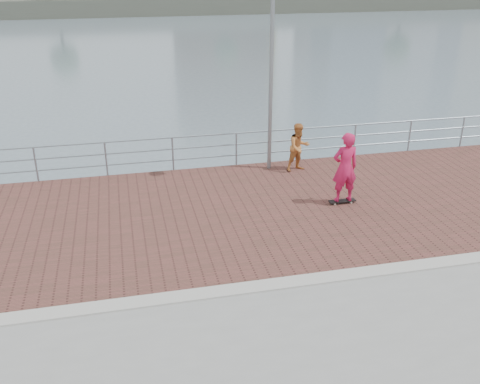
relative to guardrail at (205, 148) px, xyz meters
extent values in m
plane|color=slate|center=(0.00, -7.00, -2.69)|extent=(400.00, 400.00, 0.00)
cube|color=brown|center=(0.00, -3.40, -0.68)|extent=(40.00, 6.80, 0.02)
cube|color=#B7B5AD|center=(0.00, -7.00, -0.66)|extent=(40.00, 0.40, 0.06)
cylinder|color=#8C9EA8|center=(-5.13, 0.00, -0.14)|extent=(0.06, 0.06, 1.10)
cylinder|color=#8C9EA8|center=(-3.08, 0.00, -0.14)|extent=(0.06, 0.06, 1.10)
cylinder|color=#8C9EA8|center=(-1.03, 0.00, -0.14)|extent=(0.06, 0.06, 1.10)
cylinder|color=#8C9EA8|center=(1.03, 0.00, -0.14)|extent=(0.06, 0.06, 1.10)
cylinder|color=#8C9EA8|center=(3.08, 0.00, -0.14)|extent=(0.06, 0.06, 1.10)
cylinder|color=#8C9EA8|center=(5.13, 0.00, -0.14)|extent=(0.06, 0.06, 1.10)
cylinder|color=#8C9EA8|center=(7.18, 0.00, -0.14)|extent=(0.06, 0.06, 1.10)
cylinder|color=#8C9EA8|center=(9.24, 0.00, -0.14)|extent=(0.06, 0.06, 1.10)
cylinder|color=#8C9EA8|center=(0.00, 0.00, 0.41)|extent=(39.00, 0.05, 0.05)
cylinder|color=#8C9EA8|center=(0.00, 0.00, 0.03)|extent=(39.00, 0.05, 0.05)
cylinder|color=#8C9EA8|center=(0.00, 0.00, -0.33)|extent=(39.00, 0.05, 0.05)
cylinder|color=gray|center=(1.99, -0.50, 2.39)|extent=(0.12, 0.12, 6.17)
cube|color=black|center=(3.23, -3.55, -0.60)|extent=(0.75, 0.20, 0.03)
cylinder|color=beige|center=(2.99, -3.62, -0.64)|extent=(0.06, 0.04, 0.06)
cylinder|color=beige|center=(3.47, -3.62, -0.64)|extent=(0.06, 0.04, 0.06)
cylinder|color=beige|center=(2.99, -3.49, -0.64)|extent=(0.06, 0.04, 0.06)
cylinder|color=beige|center=(3.47, -3.48, -0.64)|extent=(0.06, 0.04, 0.06)
imported|color=#D21C51|center=(3.23, -3.55, 0.39)|extent=(0.71, 0.47, 1.94)
imported|color=#CE7E3C|center=(2.84, -0.89, 0.10)|extent=(0.86, 0.74, 1.53)
camera|label=1|loc=(-2.52, -15.95, 5.58)|focal=40.00mm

